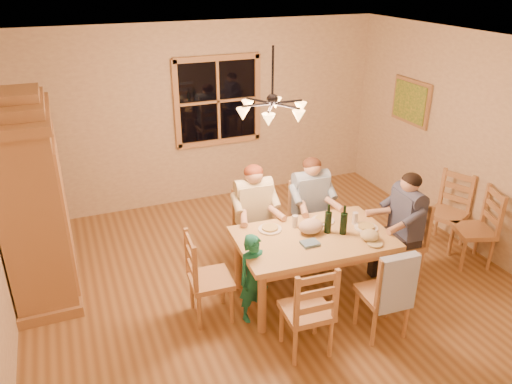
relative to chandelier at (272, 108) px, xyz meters
name	(u,v)px	position (x,y,z in m)	size (l,w,h in m)	color
floor	(270,279)	(0.00, 0.00, -2.08)	(5.50, 5.50, 0.00)	brown
ceiling	(273,45)	(0.00, 0.00, 0.62)	(5.50, 5.00, 0.02)	white
wall_back	(205,115)	(0.00, 2.50, -0.73)	(5.50, 0.02, 2.70)	tan
wall_right	(471,143)	(2.75, 0.00, -0.73)	(0.02, 5.00, 2.70)	tan
window	(218,101)	(0.20, 2.47, -0.53)	(1.30, 0.06, 1.30)	black
painting	(411,102)	(2.71, 1.20, -0.48)	(0.06, 0.78, 0.64)	#A77B48
chandelier	(272,108)	(0.00, 0.00, 0.00)	(0.77, 0.68, 0.71)	black
armoire	(34,205)	(-2.42, 0.80, -1.02)	(0.66, 1.40, 2.30)	#A77B48
dining_table	(313,245)	(0.31, -0.45, -1.42)	(1.70, 1.09, 0.76)	tan
chair_far_left	(254,244)	(-0.06, 0.35, -1.77)	(0.46, 0.44, 0.99)	tan
chair_far_right	(309,235)	(0.67, 0.31, -1.77)	(0.46, 0.44, 0.99)	tan
chair_near_left	(306,323)	(-0.15, -1.20, -1.77)	(0.46, 0.44, 0.99)	tan
chair_near_right	(381,306)	(0.67, -1.24, -1.77)	(0.46, 0.44, 0.99)	tan
chair_end_left	(211,292)	(-0.84, -0.38, -1.77)	(0.44, 0.46, 0.99)	tan
chair_end_right	(400,254)	(1.45, -0.51, -1.77)	(0.44, 0.46, 0.99)	tan
adult_woman	(254,205)	(-0.06, 0.35, -1.24)	(0.41, 0.44, 0.87)	beige
adult_plaid_man	(311,196)	(0.67, 0.31, -1.24)	(0.41, 0.44, 0.87)	#366595
adult_slate_man	(406,214)	(1.45, -0.51, -1.24)	(0.44, 0.41, 0.87)	#3E4664
towel	(397,283)	(0.66, -1.43, -1.38)	(0.38, 0.10, 0.58)	#ACC4EA
wine_bottle_a	(328,219)	(0.49, -0.42, -1.15)	(0.08, 0.08, 0.33)	black
wine_bottle_b	(344,220)	(0.63, -0.51, -1.15)	(0.08, 0.08, 0.33)	black
plate_woman	(270,229)	(-0.07, -0.15, -1.31)	(0.26, 0.26, 0.02)	white
plate_plaid	(323,221)	(0.56, -0.18, -1.31)	(0.26, 0.26, 0.02)	white
plate_slate	(366,228)	(0.92, -0.51, -1.31)	(0.26, 0.26, 0.02)	white
wine_glass_a	(295,221)	(0.21, -0.19, -1.25)	(0.06, 0.06, 0.14)	silver
wine_glass_b	(355,218)	(0.86, -0.37, -1.25)	(0.06, 0.06, 0.14)	silver
cap	(370,235)	(0.82, -0.74, -1.26)	(0.20, 0.20, 0.11)	#C3B682
napkin	(310,243)	(0.19, -0.59, -1.30)	(0.18, 0.14, 0.03)	#557A9C
cloth_bundle	(311,226)	(0.32, -0.36, -1.24)	(0.28, 0.22, 0.15)	tan
child	(254,278)	(-0.43, -0.57, -1.59)	(0.36, 0.24, 0.98)	#1B7C64
chair_spare_front	(471,241)	(2.45, -0.58, -1.77)	(0.54, 0.55, 0.99)	tan
chair_spare_back	(445,224)	(2.45, -0.11, -1.77)	(0.56, 0.57, 0.99)	tan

